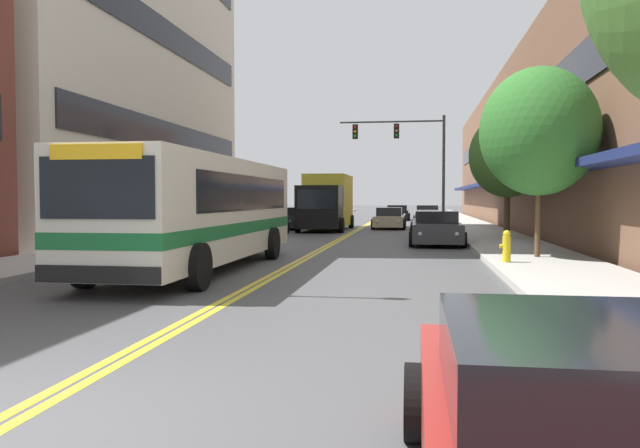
# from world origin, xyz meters

# --- Properties ---
(ground_plane) EXTENTS (240.00, 240.00, 0.00)m
(ground_plane) POSITION_xyz_m (0.00, 37.00, 0.00)
(ground_plane) COLOR #4C4C4F
(sidewalk_left) EXTENTS (3.17, 106.00, 0.17)m
(sidewalk_left) POSITION_xyz_m (-7.09, 37.00, 0.08)
(sidewalk_left) COLOR #B2ADA5
(sidewalk_left) RESTS_ON ground_plane
(sidewalk_right) EXTENTS (3.17, 106.00, 0.17)m
(sidewalk_right) POSITION_xyz_m (7.09, 37.00, 0.08)
(sidewalk_right) COLOR #B2ADA5
(sidewalk_right) RESTS_ON ground_plane
(centre_line) EXTENTS (0.34, 106.00, 0.01)m
(centre_line) POSITION_xyz_m (0.00, 37.00, 0.00)
(centre_line) COLOR yellow
(centre_line) RESTS_ON ground_plane
(storefront_row_right) EXTENTS (9.10, 68.00, 10.26)m
(storefront_row_right) POSITION_xyz_m (12.90, 37.00, 5.12)
(storefront_row_right) COLOR brown
(storefront_row_right) RESTS_ON ground_plane
(city_bus) EXTENTS (2.83, 11.09, 2.94)m
(city_bus) POSITION_xyz_m (-2.24, 11.36, 1.67)
(city_bus) COLOR silver
(city_bus) RESTS_ON ground_plane
(car_navy_parked_left_near) EXTENTS (2.11, 4.79, 1.42)m
(car_navy_parked_left_near) POSITION_xyz_m (-4.33, 26.56, 0.66)
(car_navy_parked_left_near) COLOR #19234C
(car_navy_parked_left_near) RESTS_ON ground_plane
(car_charcoal_parked_left_mid) EXTENTS (1.97, 4.50, 1.34)m
(car_charcoal_parked_left_mid) POSITION_xyz_m (-4.45, 33.22, 0.64)
(car_charcoal_parked_left_mid) COLOR #232328
(car_charcoal_parked_left_mid) RESTS_ON ground_plane
(car_red_parked_right_foreground) EXTENTS (2.10, 4.74, 1.22)m
(car_red_parked_right_foreground) POSITION_xyz_m (4.45, -1.27, 0.57)
(car_red_parked_right_foreground) COLOR maroon
(car_red_parked_right_foreground) RESTS_ON ground_plane
(car_champagne_parked_right_mid) EXTENTS (1.98, 4.70, 1.41)m
(car_champagne_parked_right_mid) POSITION_xyz_m (4.28, 40.04, 0.65)
(car_champagne_parked_right_mid) COLOR beige
(car_champagne_parked_right_mid) RESTS_ON ground_plane
(car_dark_grey_parked_right_far) EXTENTS (2.21, 4.64, 1.39)m
(car_dark_grey_parked_right_far) POSITION_xyz_m (4.33, 21.23, 0.64)
(car_dark_grey_parked_right_far) COLOR #38383D
(car_dark_grey_parked_right_far) RESTS_ON ground_plane
(car_slate_blue_parked_right_end) EXTENTS (2.07, 4.65, 1.30)m
(car_slate_blue_parked_right_end) POSITION_xyz_m (4.25, 27.42, 0.61)
(car_slate_blue_parked_right_end) COLOR #475675
(car_slate_blue_parked_right_end) RESTS_ON ground_plane
(car_black_moving_lead) EXTENTS (2.20, 4.86, 1.31)m
(car_black_moving_lead) POSITION_xyz_m (1.89, 49.94, 0.61)
(car_black_moving_lead) COLOR black
(car_black_moving_lead) RESTS_ON ground_plane
(car_beige_moving_second) EXTENTS (2.07, 4.81, 1.33)m
(car_beige_moving_second) POSITION_xyz_m (1.83, 34.64, 0.61)
(car_beige_moving_second) COLOR #BCAD89
(car_beige_moving_second) RESTS_ON ground_plane
(box_truck) EXTENTS (2.73, 7.62, 3.33)m
(box_truck) POSITION_xyz_m (-1.81, 32.22, 1.68)
(box_truck) COLOR black
(box_truck) RESTS_ON ground_plane
(traffic_signal_mast) EXTENTS (6.67, 0.38, 7.13)m
(traffic_signal_mast) POSITION_xyz_m (3.02, 35.22, 5.08)
(traffic_signal_mast) COLOR #47474C
(traffic_signal_mast) RESTS_ON ground_plane
(street_tree_right_mid) EXTENTS (3.47, 3.47, 5.64)m
(street_tree_right_mid) POSITION_xyz_m (7.08, 14.55, 3.90)
(street_tree_right_mid) COLOR brown
(street_tree_right_mid) RESTS_ON sidewalk_right
(street_tree_right_far) EXTENTS (3.39, 3.39, 5.52)m
(street_tree_right_far) POSITION_xyz_m (7.51, 23.98, 3.81)
(street_tree_right_far) COLOR brown
(street_tree_right_far) RESTS_ON sidewalk_right
(fire_hydrant) EXTENTS (0.30, 0.22, 0.88)m
(fire_hydrant) POSITION_xyz_m (5.95, 12.82, 0.60)
(fire_hydrant) COLOR yellow
(fire_hydrant) RESTS_ON sidewalk_right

